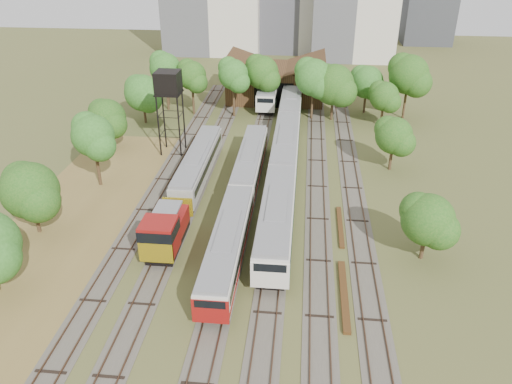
# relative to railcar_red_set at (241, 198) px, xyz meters

# --- Properties ---
(ground) EXTENTS (240.00, 240.00, 0.00)m
(ground) POSITION_rel_railcar_red_set_xyz_m (2.00, -18.12, -1.81)
(ground) COLOR #475123
(ground) RESTS_ON ground
(dry_grass_patch) EXTENTS (14.00, 60.00, 0.04)m
(dry_grass_patch) POSITION_rel_railcar_red_set_xyz_m (-16.00, -10.12, -1.79)
(dry_grass_patch) COLOR brown
(dry_grass_patch) RESTS_ON ground
(tracks) EXTENTS (24.60, 80.00, 0.19)m
(tracks) POSITION_rel_railcar_red_set_xyz_m (1.33, 6.88, -1.76)
(tracks) COLOR #4C473D
(tracks) RESTS_ON ground
(railcar_red_set) EXTENTS (2.77, 34.57, 3.41)m
(railcar_red_set) POSITION_rel_railcar_red_set_xyz_m (0.00, 0.00, 0.00)
(railcar_red_set) COLOR black
(railcar_red_set) RESTS_ON ground
(railcar_green_set) EXTENTS (3.14, 52.08, 3.89)m
(railcar_green_set) POSITION_rel_railcar_red_set_xyz_m (4.00, 13.05, 0.25)
(railcar_green_set) COLOR black
(railcar_green_set) RESTS_ON ground
(railcar_rear) EXTENTS (3.02, 16.08, 3.74)m
(railcar_rear) POSITION_rel_railcar_red_set_xyz_m (0.00, 37.82, 0.17)
(railcar_rear) COLOR black
(railcar_rear) RESTS_ON ground
(shunter_locomotive) EXTENTS (3.06, 8.13, 4.01)m
(shunter_locomotive) POSITION_rel_railcar_red_set_xyz_m (-6.00, -7.30, 0.16)
(shunter_locomotive) COLOR black
(shunter_locomotive) RESTS_ON ground
(old_grey_coach) EXTENTS (2.72, 18.00, 3.36)m
(old_grey_coach) POSITION_rel_railcar_red_set_xyz_m (-6.00, 7.67, 0.03)
(old_grey_coach) COLOR black
(old_grey_coach) RESTS_ON ground
(water_tower) EXTENTS (3.11, 3.11, 10.76)m
(water_tower) POSITION_rel_railcar_red_set_xyz_m (-10.96, 15.18, 7.26)
(water_tower) COLOR black
(water_tower) RESTS_ON ground
(rail_pile_near) EXTENTS (0.59, 8.82, 0.29)m
(rail_pile_near) POSITION_rel_railcar_red_set_xyz_m (10.00, -12.28, -1.66)
(rail_pile_near) COLOR #503116
(rail_pile_near) RESTS_ON ground
(rail_pile_far) EXTENTS (0.47, 7.52, 0.24)m
(rail_pile_far) POSITION_rel_railcar_red_set_xyz_m (10.20, -1.76, -1.68)
(rail_pile_far) COLOR #503116
(rail_pile_far) RESTS_ON ground
(maintenance_shed) EXTENTS (16.45, 11.55, 7.58)m
(maintenance_shed) POSITION_rel_railcar_red_set_xyz_m (1.00, 39.86, 1.11)
(maintenance_shed) COLOR #382214
(maintenance_shed) RESTS_ON ground
(tree_band_left) EXTENTS (7.65, 64.04, 8.43)m
(tree_band_left) POSITION_rel_railcar_red_set_xyz_m (-18.39, 3.64, 3.12)
(tree_band_left) COLOR #382616
(tree_band_left) RESTS_ON ground
(tree_band_far) EXTENTS (42.93, 9.49, 9.83)m
(tree_band_far) POSITION_rel_railcar_red_set_xyz_m (5.64, 31.26, 4.37)
(tree_band_far) COLOR #382616
(tree_band_far) RESTS_ON ground
(tree_band_right) EXTENTS (5.11, 38.62, 6.70)m
(tree_band_right) POSITION_rel_railcar_red_set_xyz_m (17.22, 10.01, 2.51)
(tree_band_right) COLOR #382616
(tree_band_right) RESTS_ON ground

